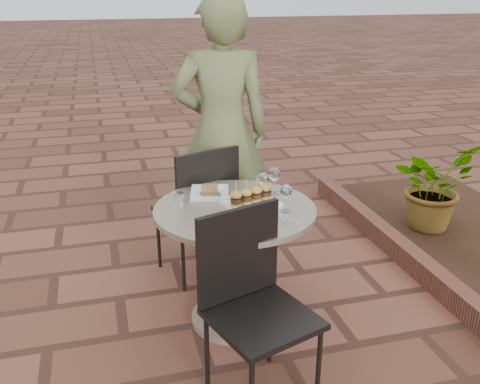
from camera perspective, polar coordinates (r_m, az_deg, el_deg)
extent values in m
plane|color=brown|center=(3.27, -4.77, -13.97)|extent=(60.00, 60.00, 0.00)
cylinder|color=gray|center=(3.30, -0.52, -13.11)|extent=(0.52, 0.52, 0.04)
cylinder|color=gray|center=(3.12, -0.54, -8.11)|extent=(0.08, 0.08, 0.70)
cylinder|color=gray|center=(2.96, -0.56, -1.95)|extent=(0.90, 0.90, 0.03)
cube|color=black|center=(3.61, -4.89, -2.13)|extent=(0.55, 0.55, 0.03)
cube|color=black|center=(3.36, -3.42, 0.63)|extent=(0.43, 0.16, 0.46)
cylinder|color=black|center=(3.94, -3.64, -3.68)|extent=(0.02, 0.02, 0.44)
cylinder|color=black|center=(3.79, -8.68, -4.95)|extent=(0.02, 0.02, 0.44)
cylinder|color=black|center=(3.65, -0.72, -5.82)|extent=(0.02, 0.02, 0.44)
cylinder|color=black|center=(3.49, -6.08, -7.32)|extent=(0.02, 0.02, 0.44)
cube|color=black|center=(2.52, 2.41, -13.36)|extent=(0.56, 0.56, 0.03)
cube|color=black|center=(2.53, -0.17, -6.56)|extent=(0.43, 0.17, 0.46)
cylinder|color=black|center=(2.64, 8.38, -18.00)|extent=(0.02, 0.02, 0.44)
cylinder|color=black|center=(2.71, -3.55, -16.71)|extent=(0.02, 0.02, 0.44)
cylinder|color=black|center=(2.87, 3.22, -14.13)|extent=(0.02, 0.02, 0.44)
imported|color=#576135|center=(3.71, -2.01, 6.39)|extent=(0.74, 0.55, 1.86)
cube|color=white|center=(3.14, -3.25, -0.21)|extent=(0.26, 0.26, 0.01)
cube|color=#D4614A|center=(3.12, -3.26, 0.32)|extent=(0.11, 0.08, 0.03)
cube|color=brown|center=(3.12, -3.27, 0.65)|extent=(0.10, 0.08, 0.01)
cube|color=white|center=(2.97, 1.19, -1.39)|extent=(0.32, 0.32, 0.01)
cube|color=white|center=(2.70, 0.70, -3.83)|extent=(0.25, 0.25, 0.01)
ellipsoid|color=pink|center=(2.64, 0.23, -4.16)|extent=(0.04, 0.04, 0.02)
cylinder|color=white|center=(2.92, 4.91, -2.01)|extent=(0.06, 0.06, 0.00)
cylinder|color=white|center=(2.91, 4.93, -1.35)|extent=(0.01, 0.01, 0.07)
ellipsoid|color=white|center=(2.88, 4.98, 0.04)|extent=(0.07, 0.07, 0.08)
cylinder|color=white|center=(2.88, 4.98, -0.04)|extent=(0.05, 0.05, 0.04)
cylinder|color=white|center=(3.09, 2.48, -0.58)|extent=(0.06, 0.06, 0.00)
cylinder|color=white|center=(3.08, 2.49, 0.08)|extent=(0.01, 0.01, 0.07)
ellipsoid|color=white|center=(3.05, 2.51, 1.48)|extent=(0.07, 0.07, 0.09)
cylinder|color=white|center=(3.16, 3.67, -0.13)|extent=(0.06, 0.06, 0.00)
cylinder|color=white|center=(3.14, 3.69, 0.53)|extent=(0.01, 0.01, 0.07)
ellipsoid|color=white|center=(3.12, 3.72, 1.91)|extent=(0.07, 0.07, 0.09)
cylinder|color=silver|center=(3.07, -6.51, -0.49)|extent=(0.08, 0.08, 0.05)
cube|color=brown|center=(4.01, 17.59, -6.62)|extent=(0.12, 3.00, 0.15)
imported|color=#33662D|center=(4.46, 19.94, 0.69)|extent=(0.78, 0.73, 0.70)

